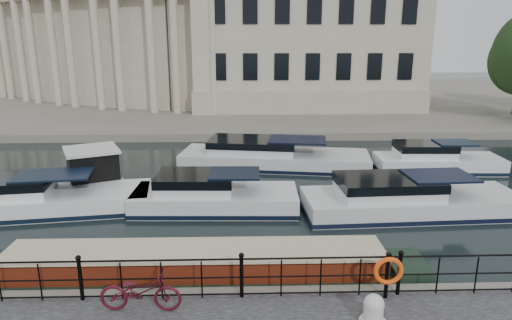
{
  "coord_description": "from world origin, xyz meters",
  "views": [
    {
      "loc": [
        0.03,
        -12.53,
        6.92
      ],
      "look_at": [
        0.5,
        2.0,
        3.0
      ],
      "focal_mm": 32.0,
      "sensor_mm": 36.0,
      "label": 1
    }
  ],
  "objects": [
    {
      "name": "far_bank",
      "position": [
        0.0,
        39.0,
        0.28
      ],
      "size": [
        120.0,
        42.0,
        0.55
      ],
      "primitive_type": "cube",
      "color": "#6B665B",
      "rests_on": "ground_plane"
    },
    {
      "name": "civic_building",
      "position": [
        -1.0,
        34.71,
        7.04
      ],
      "size": [
        53.55,
        31.84,
        16.85
      ],
      "color": "#ADA38C",
      "rests_on": "far_bank"
    },
    {
      "name": "ground_plane",
      "position": [
        0.0,
        0.0,
        0.0
      ],
      "size": [
        160.0,
        160.0,
        0.0
      ],
      "primitive_type": "plane",
      "color": "black",
      "rests_on": "ground"
    },
    {
      "name": "harbour_hut",
      "position": [
        -6.72,
        7.5,
        0.95
      ],
      "size": [
        3.85,
        3.6,
        2.19
      ],
      "rotation": [
        0.0,
        0.0,
        0.43
      ],
      "color": "#6B665B",
      "rests_on": "ground_plane"
    },
    {
      "name": "cabin_cruisers",
      "position": [
        0.97,
        7.61,
        0.37
      ],
      "size": [
        27.71,
        11.1,
        1.99
      ],
      "color": "white",
      "rests_on": "ground_plane"
    },
    {
      "name": "railing",
      "position": [
        0.0,
        -2.25,
        1.2
      ],
      "size": [
        24.14,
        0.14,
        1.22
      ],
      "color": "black",
      "rests_on": "near_quay"
    },
    {
      "name": "narrowboat",
      "position": [
        -1.3,
        -0.82,
        0.37
      ],
      "size": [
        13.28,
        1.84,
        1.49
      ],
      "rotation": [
        0.0,
        0.0,
        -0.01
      ],
      "color": "black",
      "rests_on": "ground_plane"
    },
    {
      "name": "bicycle",
      "position": [
        -2.42,
        -2.76,
        1.06
      ],
      "size": [
        1.99,
        0.78,
        1.03
      ],
      "primitive_type": "imported",
      "rotation": [
        0.0,
        0.0,
        1.52
      ],
      "color": "#480C19",
      "rests_on": "near_quay"
    },
    {
      "name": "life_ring_post",
      "position": [
        3.64,
        -2.47,
        1.32
      ],
      "size": [
        0.75,
        0.2,
        1.23
      ],
      "color": "black",
      "rests_on": "near_quay"
    },
    {
      "name": "mooring_bollard",
      "position": [
        3.03,
        -3.42,
        0.88
      ],
      "size": [
        0.63,
        0.63,
        0.71
      ],
      "color": "silver",
      "rests_on": "near_quay"
    }
  ]
}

